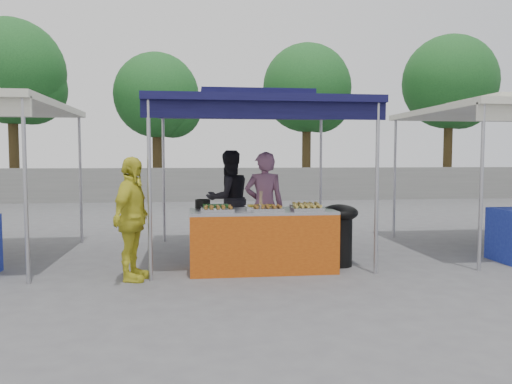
{
  "coord_description": "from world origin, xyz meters",
  "views": [
    {
      "loc": [
        -0.94,
        -6.93,
        1.58
      ],
      "look_at": [
        0.0,
        0.6,
        1.05
      ],
      "focal_mm": 35.0,
      "sensor_mm": 36.0,
      "label": 1
    }
  ],
  "objects": [
    {
      "name": "tree_2",
      "position": [
        3.84,
        13.41,
        4.26
      ],
      "size": [
        3.66,
        3.62,
        6.23
      ],
      "color": "#3A2D16",
      "rests_on": "ground_plane"
    },
    {
      "name": "food_tray_bm",
      "position": [
        -0.01,
        -0.05,
        0.88
      ],
      "size": [
        0.42,
        0.3,
        0.07
      ],
      "color": "#B4B4B8",
      "rests_on": "vendor_table"
    },
    {
      "name": "skewer_cup",
      "position": [
        -0.05,
        -0.33,
        0.89
      ],
      "size": [
        0.07,
        0.07,
        0.09
      ],
      "primitive_type": "cylinder",
      "color": "#A9A8AF",
      "rests_on": "vendor_table"
    },
    {
      "name": "tree_1",
      "position": [
        -2.2,
        12.74,
        3.81
      ],
      "size": [
        3.33,
        3.24,
        5.57
      ],
      "color": "#3A2D16",
      "rests_on": "ground_plane"
    },
    {
      "name": "tree_0",
      "position": [
        -7.49,
        12.83,
        4.59
      ],
      "size": [
        3.9,
        3.9,
        6.71
      ],
      "color": "#3A2D16",
      "rests_on": "ground_plane"
    },
    {
      "name": "wok_burner",
      "position": [
        1.15,
        0.04,
        0.54
      ],
      "size": [
        0.54,
        0.54,
        0.91
      ],
      "rotation": [
        0.0,
        0.0,
        0.3
      ],
      "color": "black",
      "rests_on": "ground_plane"
    },
    {
      "name": "crate_stacked",
      "position": [
        0.44,
        0.52,
        0.46
      ],
      "size": [
        0.49,
        0.35,
        0.3
      ],
      "primitive_type": "cube",
      "color": "navy",
      "rests_on": "crate_right"
    },
    {
      "name": "food_tray_fr",
      "position": [
        0.59,
        -0.34,
        0.88
      ],
      "size": [
        0.42,
        0.3,
        0.07
      ],
      "color": "#B4B4B8",
      "rests_on": "vendor_table"
    },
    {
      "name": "vendor_woman",
      "position": [
        0.13,
        0.63,
        0.83
      ],
      "size": [
        0.63,
        0.43,
        1.66
      ],
      "primitive_type": "imported",
      "rotation": [
        0.0,
        0.0,
        3.09
      ],
      "color": "#7B4E6B",
      "rests_on": "ground_plane"
    },
    {
      "name": "ground_plane",
      "position": [
        0.0,
        0.0,
        0.0
      ],
      "size": [
        80.0,
        80.0,
        0.0
      ],
      "primitive_type": "plane",
      "color": "#515153"
    },
    {
      "name": "main_canopy",
      "position": [
        0.0,
        0.97,
        2.37
      ],
      "size": [
        3.2,
        3.2,
        2.57
      ],
      "color": "#A9A8AF",
      "rests_on": "ground_plane"
    },
    {
      "name": "back_wall",
      "position": [
        0.0,
        11.0,
        0.6
      ],
      "size": [
        40.0,
        0.25,
        1.2
      ],
      "primitive_type": "cube",
      "color": "slate",
      "rests_on": "ground_plane"
    },
    {
      "name": "food_tray_br",
      "position": [
        0.64,
        -0.0,
        0.88
      ],
      "size": [
        0.42,
        0.3,
        0.07
      ],
      "color": "#B4B4B8",
      "rests_on": "vendor_table"
    },
    {
      "name": "vendor_table",
      "position": [
        0.0,
        -0.1,
        0.43
      ],
      "size": [
        2.0,
        0.8,
        0.85
      ],
      "color": "#AE460F",
      "rests_on": "ground_plane"
    },
    {
      "name": "food_tray_fl",
      "position": [
        -0.63,
        -0.34,
        0.88
      ],
      "size": [
        0.42,
        0.3,
        0.07
      ],
      "color": "#B4B4B8",
      "rests_on": "vendor_table"
    },
    {
      "name": "crate_left",
      "position": [
        -0.43,
        0.5,
        0.14
      ],
      "size": [
        0.45,
        0.32,
        0.27
      ],
      "primitive_type": "cube",
      "color": "navy",
      "rests_on": "ground_plane"
    },
    {
      "name": "food_tray_bl",
      "position": [
        -0.64,
        -0.05,
        0.88
      ],
      "size": [
        0.42,
        0.3,
        0.07
      ],
      "color": "#B4B4B8",
      "rests_on": "vendor_table"
    },
    {
      "name": "helper_man",
      "position": [
        -0.34,
        1.75,
        0.85
      ],
      "size": [
        1.01,
        0.91,
        1.7
      ],
      "primitive_type": "imported",
      "rotation": [
        0.0,
        0.0,
        3.54
      ],
      "color": "black",
      "rests_on": "ground_plane"
    },
    {
      "name": "customer_person",
      "position": [
        -1.73,
        -0.46,
        0.79
      ],
      "size": [
        0.63,
        1.0,
        1.59
      ],
      "primitive_type": "imported",
      "rotation": [
        0.0,
        0.0,
        1.3
      ],
      "color": "gold",
      "rests_on": "ground_plane"
    },
    {
      "name": "cooking_pot",
      "position": [
        -0.82,
        0.21,
        0.91
      ],
      "size": [
        0.22,
        0.22,
        0.13
      ],
      "primitive_type": "cylinder",
      "color": "black",
      "rests_on": "vendor_table"
    },
    {
      "name": "food_tray_fm",
      "position": [
        0.04,
        -0.34,
        0.88
      ],
      "size": [
        0.42,
        0.3,
        0.07
      ],
      "color": "#B4B4B8",
      "rests_on": "vendor_table"
    },
    {
      "name": "crate_right",
      "position": [
        0.44,
        0.52,
        0.16
      ],
      "size": [
        0.52,
        0.37,
        0.31
      ],
      "primitive_type": "cube",
      "color": "navy",
      "rests_on": "ground_plane"
    },
    {
      "name": "tree_3",
      "position": [
        9.72,
        12.82,
        4.52
      ],
      "size": [
        3.84,
        3.84,
        6.6
      ],
      "color": "#3A2D16",
      "rests_on": "ground_plane"
    }
  ]
}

